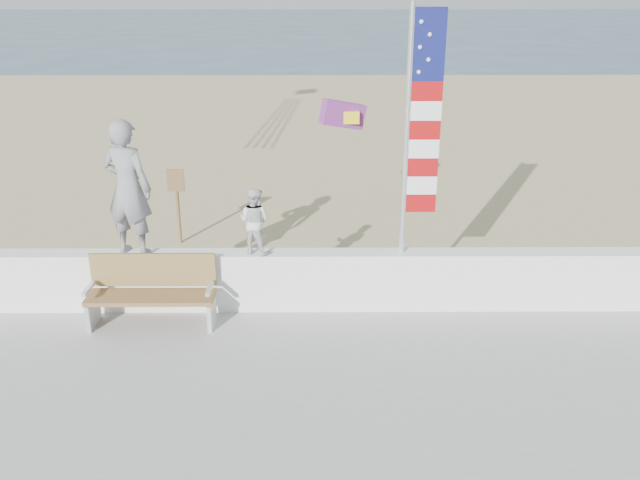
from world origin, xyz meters
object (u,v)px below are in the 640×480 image
at_px(child, 255,221).
at_px(bench, 152,290).
at_px(adult, 128,188).
at_px(flag, 416,123).

distance_m(child, bench, 1.77).
bearing_deg(adult, child, -161.86).
distance_m(adult, child, 1.85).
bearing_deg(child, flag, -155.64).
xyz_separation_m(adult, child, (1.78, 0.00, -0.50)).
distance_m(adult, flag, 4.16).
height_order(bench, flag, flag).
distance_m(adult, bench, 1.49).
xyz_separation_m(child, flag, (2.27, -0.00, 1.42)).
height_order(child, flag, flag).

